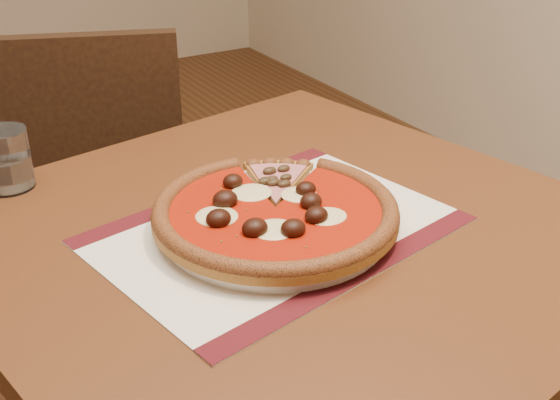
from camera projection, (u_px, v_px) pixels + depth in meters
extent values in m
cube|color=#5C2E15|center=(288.00, 239.00, 0.94)|extent=(0.94, 0.94, 0.04)
cylinder|color=#5C2E15|center=(297.00, 271.00, 1.55)|extent=(0.05, 0.05, 0.71)
cube|color=black|center=(100.00, 201.00, 1.71)|extent=(0.53, 0.53, 0.04)
cylinder|color=black|center=(176.00, 236.00, 1.99)|extent=(0.04, 0.04, 0.40)
cylinder|color=black|center=(47.00, 248.00, 1.94)|extent=(0.04, 0.04, 0.40)
cylinder|color=black|center=(182.00, 310.00, 1.68)|extent=(0.04, 0.04, 0.40)
cylinder|color=black|center=(29.00, 326.00, 1.63)|extent=(0.04, 0.04, 0.40)
cube|color=black|center=(82.00, 140.00, 1.44)|extent=(0.40, 0.18, 0.43)
cube|color=beige|center=(276.00, 230.00, 0.92)|extent=(0.50, 0.40, 0.00)
cylinder|color=white|center=(276.00, 223.00, 0.92)|extent=(0.30, 0.30, 0.02)
cylinder|color=#A87328|center=(276.00, 213.00, 0.91)|extent=(0.32, 0.32, 0.01)
torus|color=#964A20|center=(275.00, 209.00, 0.91)|extent=(0.32, 0.32, 0.02)
cylinder|color=#9A0E07|center=(275.00, 208.00, 0.91)|extent=(0.28, 0.28, 0.00)
ellipsoid|color=#F4EAA4|center=(253.00, 191.00, 0.94)|extent=(0.05, 0.05, 0.01)
ellipsoid|color=#F4EAA4|center=(215.00, 214.00, 0.88)|extent=(0.05, 0.05, 0.01)
ellipsoid|color=#F4EAA4|center=(274.00, 224.00, 0.86)|extent=(0.05, 0.05, 0.01)
ellipsoid|color=#F4EAA4|center=(335.00, 216.00, 0.88)|extent=(0.05, 0.05, 0.01)
ellipsoid|color=#F4EAA4|center=(300.00, 192.00, 0.94)|extent=(0.05, 0.05, 0.01)
ellipsoid|color=black|center=(245.00, 181.00, 0.94)|extent=(0.03, 0.03, 0.02)
ellipsoid|color=black|center=(207.00, 191.00, 0.91)|extent=(0.03, 0.03, 0.02)
ellipsoid|color=black|center=(234.00, 207.00, 0.87)|extent=(0.03, 0.03, 0.02)
ellipsoid|color=black|center=(248.00, 228.00, 0.82)|extent=(0.03, 0.03, 0.02)
ellipsoid|color=black|center=(291.00, 217.00, 0.85)|extent=(0.03, 0.03, 0.02)
ellipsoid|color=black|center=(337.00, 214.00, 0.85)|extent=(0.03, 0.03, 0.02)
ellipsoid|color=black|center=(322.00, 194.00, 0.90)|extent=(0.03, 0.03, 0.02)
ellipsoid|color=black|center=(323.00, 175.00, 0.95)|extent=(0.03, 0.03, 0.02)
ellipsoid|color=#382614|center=(285.00, 184.00, 0.96)|extent=(0.02, 0.01, 0.01)
ellipsoid|color=#382614|center=(287.00, 171.00, 0.99)|extent=(0.02, 0.01, 0.01)
ellipsoid|color=#382614|center=(280.00, 183.00, 0.96)|extent=(0.02, 0.01, 0.01)
ellipsoid|color=#382614|center=(278.00, 171.00, 0.99)|extent=(0.02, 0.01, 0.01)
ellipsoid|color=#382614|center=(274.00, 183.00, 0.96)|extent=(0.02, 0.01, 0.01)
ellipsoid|color=#382614|center=(268.00, 171.00, 0.99)|extent=(0.02, 0.01, 0.01)
ellipsoid|color=#382614|center=(268.00, 184.00, 0.96)|extent=(0.02, 0.01, 0.01)
cylinder|color=white|center=(5.00, 159.00, 1.02)|extent=(0.09, 0.09, 0.09)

